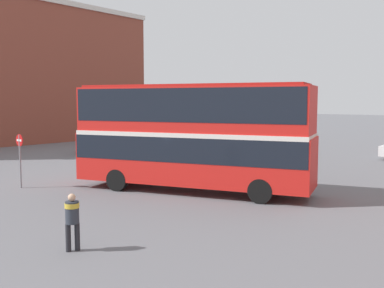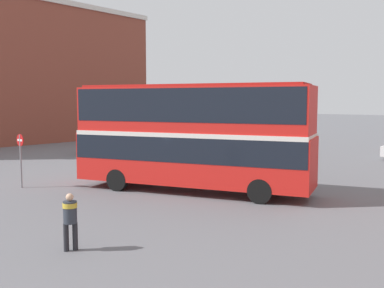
% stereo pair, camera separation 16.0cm
% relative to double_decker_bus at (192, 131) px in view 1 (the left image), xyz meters
% --- Properties ---
extents(ground_plane, '(240.00, 240.00, 0.00)m').
position_rel_double_decker_bus_xyz_m(ground_plane, '(-1.31, -0.26, -2.75)').
color(ground_plane, slate).
extents(double_decker_bus, '(10.99, 5.59, 4.81)m').
position_rel_double_decker_bus_xyz_m(double_decker_bus, '(0.00, 0.00, 0.00)').
color(double_decker_bus, red).
rests_on(double_decker_bus, ground_plane).
extents(pedestrian_foreground, '(0.53, 0.53, 1.59)m').
position_rel_double_decker_bus_xyz_m(pedestrian_foreground, '(2.59, -8.32, -1.77)').
color(pedestrian_foreground, '#232328').
rests_on(pedestrian_foreground, ground_plane).
extents(parked_car_kerb_far, '(4.23, 2.19, 1.50)m').
position_rel_double_decker_bus_xyz_m(parked_car_kerb_far, '(-14.73, 6.69, -1.99)').
color(parked_car_kerb_far, silver).
rests_on(parked_car_kerb_far, ground_plane).
extents(no_entry_sign, '(0.57, 0.08, 2.54)m').
position_rel_double_decker_bus_xyz_m(no_entry_sign, '(-6.80, -4.45, -1.07)').
color(no_entry_sign, gray).
rests_on(no_entry_sign, ground_plane).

